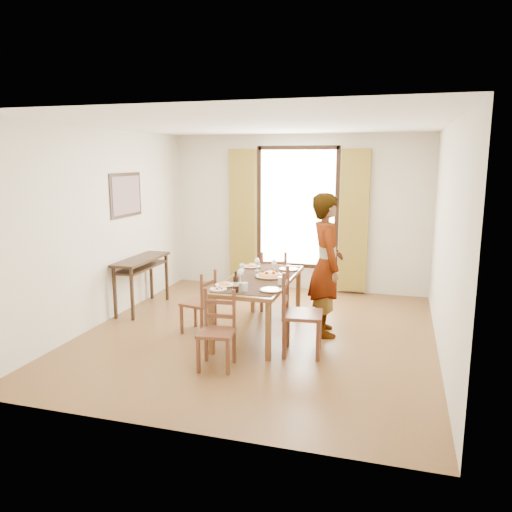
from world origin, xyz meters
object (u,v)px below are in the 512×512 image
(dining_table, at_px, (260,283))
(pasta_platter, at_px, (270,274))
(console_table, at_px, (141,265))
(man, at_px, (326,265))

(dining_table, distance_m, pasta_platter, 0.18)
(dining_table, bearing_deg, console_table, 164.68)
(console_table, relative_size, pasta_platter, 3.00)
(dining_table, xyz_separation_m, man, (0.83, 0.24, 0.24))
(pasta_platter, bearing_deg, man, 13.51)
(console_table, xyz_separation_m, dining_table, (2.03, -0.56, 0.00))
(man, bearing_deg, dining_table, 86.30)
(console_table, relative_size, dining_table, 0.66)
(console_table, bearing_deg, dining_table, -15.32)
(dining_table, height_order, pasta_platter, pasta_platter)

